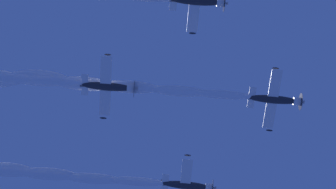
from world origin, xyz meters
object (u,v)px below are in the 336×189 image
(airplane_left_wingman, at_px, (188,186))
(airplane_lead, at_px, (276,100))
(airplane_right_wingman, at_px, (198,1))
(airplane_slot_tail, at_px, (109,87))

(airplane_left_wingman, bearing_deg, airplane_lead, -159.17)
(airplane_right_wingman, distance_m, airplane_slot_tail, 17.25)
(airplane_right_wingman, bearing_deg, airplane_slot_tail, 23.46)
(airplane_lead, xyz_separation_m, airplane_left_wingman, (16.74, 6.37, -0.86))
(airplane_right_wingman, xyz_separation_m, airplane_slot_tail, (15.79, 6.85, -1.19))
(airplane_lead, relative_size, airplane_slot_tail, 1.00)
(airplane_left_wingman, height_order, airplane_right_wingman, airplane_right_wingman)
(airplane_left_wingman, bearing_deg, airplane_right_wingman, 159.45)
(airplane_lead, relative_size, airplane_left_wingman, 1.01)
(airplane_lead, xyz_separation_m, airplane_slot_tail, (7.40, 22.64, -0.67))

